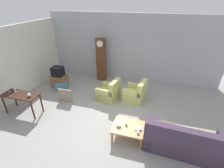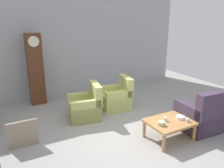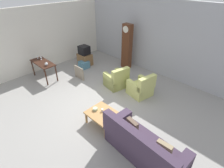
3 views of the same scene
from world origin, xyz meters
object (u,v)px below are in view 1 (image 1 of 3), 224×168
Objects in this scene: tv_crt at (58,71)px; framed_picture_leaning at (65,96)px; coffee_table_wood at (129,128)px; wine_glass_tall at (9,89)px; couch_floral at (184,142)px; storage_box_blue at (61,86)px; armchair_olive_far at (135,94)px; cup_blue_rimmed at (138,133)px; grandfather_clock at (101,60)px; armchair_olive_near at (109,93)px; wine_glass_mid at (15,89)px; tv_stand_cabinet at (59,81)px; glass_dome_cloche at (29,95)px; console_table_dark at (21,97)px; cup_white_porcelain at (126,124)px; bowl_shallow_green at (119,125)px; bowl_white_stacked at (138,128)px.

tv_crt reaches higher than framed_picture_leaning.
coffee_table_wood is 4.48m from wine_glass_tall.
storage_box_blue is at bearing 157.38° from couch_floral.
armchair_olive_far is 11.77× the size of cup_blue_rimmed.
storage_box_blue is (-1.45, -1.52, -0.90)m from grandfather_clock.
cup_blue_rimmed is at bearing -24.10° from framed_picture_leaning.
wine_glass_tall is at bearing -153.06° from armchair_olive_near.
wine_glass_mid is (-1.39, -0.95, 0.61)m from framed_picture_leaning.
cup_blue_rimmed is at bearing -54.14° from armchair_olive_near.
wine_glass_mid reaches higher than storage_box_blue.
tv_stand_cabinet is 2.24m from glass_dome_cloche.
console_table_dark is 3.85m from cup_white_porcelain.
couch_floral is 1.53m from coffee_table_wood.
console_table_dark is 16.62× the size of cup_blue_rimmed.
tv_stand_cabinet is (-3.66, 0.20, -0.02)m from armchair_olive_far.
grandfather_clock is at bearing 36.19° from tv_crt.
wine_glass_mid is at bearing 176.60° from coffee_table_wood.
couch_floral is at bearing -5.31° from cup_white_porcelain.
grandfather_clock is at bearing 54.59° from wine_glass_tall.
console_table_dark is 8.61× the size of bowl_shallow_green.
cup_white_porcelain is (3.85, -0.10, -0.20)m from console_table_dark.
cup_blue_rimmed is at bearing -13.39° from bowl_shallow_green.
tv_crt is (0.00, 0.00, 0.50)m from tv_stand_cabinet.
wine_glass_tall reaches higher than console_table_dark.
armchair_olive_near is at bearing 114.98° from bowl_shallow_green.
framed_picture_leaning is at bearing -162.29° from armchair_olive_far.
coffee_table_wood is (1.18, -1.85, 0.06)m from armchair_olive_near.
cup_white_porcelain is at bearing -31.09° from tv_stand_cabinet.
cup_blue_rimmed is (-1.23, -0.10, 0.11)m from couch_floral.
framed_picture_leaning is 1.39m from glass_dome_cloche.
tv_stand_cabinet is at bearing 0.00° from tv_crt.
glass_dome_cloche is at bearing -150.24° from armchair_olive_far.
glass_dome_cloche is 0.93m from wine_glass_tall.
storage_box_blue is at bearing -46.70° from tv_crt.
wine_glass_tall is (-4.44, 0.20, 0.53)m from coffee_table_wood.
console_table_dark is at bearing 177.52° from bowl_white_stacked.
couch_floral is 3.34m from armchair_olive_near.
framed_picture_leaning is at bearing 34.33° from wine_glass_mid.
framed_picture_leaning is (-2.83, 1.20, -0.08)m from coffee_table_wood.
armchair_olive_near and armchair_olive_far have the same top height.
armchair_olive_near is 1.09m from armchair_olive_far.
tv_crt is 2.92× the size of wine_glass_mid.
wine_glass_tall is at bearing 175.70° from glass_dome_cloche.
console_table_dark is 4.26m from cup_blue_rimmed.
armchair_olive_far is 7.03× the size of glass_dome_cloche.
tv_stand_cabinet is (-5.31, 2.38, -0.07)m from couch_floral.
coffee_table_wood is 4.27m from wine_glass_mid.
armchair_olive_near is 1.78m from framed_picture_leaning.
armchair_olive_far reaches higher than glass_dome_cloche.
armchair_olive_near is 3.49m from wine_glass_mid.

